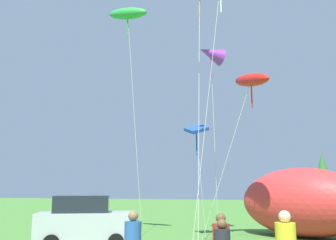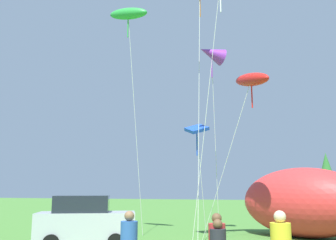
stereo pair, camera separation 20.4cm
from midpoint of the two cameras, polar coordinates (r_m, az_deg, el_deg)
parked_car at (r=16.07m, az=-12.85°, el=-14.87°), size 4.23×2.91×2.05m
inflatable_cat at (r=19.30m, az=22.35°, el=-11.96°), size 8.65×6.63×3.33m
kite_blue_box at (r=18.21m, az=4.04°, el=-1.62°), size 1.27×1.65×5.51m
kite_green_fish at (r=20.43m, az=-6.45°, el=15.71°), size 2.58×2.04×11.92m
kite_purple_delta at (r=20.07m, az=6.27°, el=9.95°), size 1.73×1.85×9.90m
kite_red_lizard at (r=17.38m, az=12.20°, el=5.94°), size 3.52×2.97×7.85m
horizon_tree_east at (r=48.56m, az=22.44°, el=-7.57°), size 2.69×2.69×6.43m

